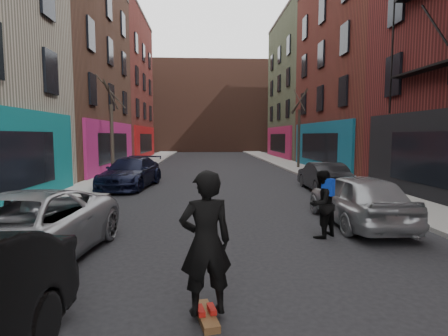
{
  "coord_description": "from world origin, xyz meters",
  "views": [
    {
      "loc": [
        -1.04,
        -2.16,
        2.57
      ],
      "look_at": [
        -0.43,
        8.07,
        1.6
      ],
      "focal_mm": 28.0,
      "sensor_mm": 36.0,
      "label": 1
    }
  ],
  "objects": [
    {
      "name": "tree_left_far",
      "position": [
        -6.2,
        18.0,
        3.38
      ],
      "size": [
        2.0,
        2.0,
        6.5
      ],
      "primitive_type": null,
      "color": "black",
      "rests_on": "sidewalk_left"
    },
    {
      "name": "parked_left_far",
      "position": [
        -4.6,
        4.61,
        0.72
      ],
      "size": [
        2.91,
        5.4,
        1.44
      ],
      "primitive_type": "imported",
      "rotation": [
        0.0,
        0.0,
        -0.1
      ],
      "color": "#989AA0",
      "rests_on": "ground"
    },
    {
      "name": "parked_right_end",
      "position": [
        4.47,
        13.55,
        0.67
      ],
      "size": [
        1.53,
        4.1,
        1.34
      ],
      "primitive_type": "imported",
      "rotation": [
        0.0,
        0.0,
        3.11
      ],
      "color": "black",
      "rests_on": "ground"
    },
    {
      "name": "tree_right_far",
      "position": [
        6.2,
        24.0,
        3.53
      ],
      "size": [
        2.0,
        2.0,
        6.8
      ],
      "primitive_type": null,
      "color": "black",
      "rests_on": "sidewalk_right"
    },
    {
      "name": "skateboarder",
      "position": [
        -1.01,
        2.5,
        1.1
      ],
      "size": [
        0.81,
        0.62,
        2.0
      ],
      "primitive_type": "imported",
      "rotation": [
        0.0,
        0.0,
        3.35
      ],
      "color": "black",
      "rests_on": "skateboard"
    },
    {
      "name": "sidewalk_right",
      "position": [
        6.25,
        30.0,
        0.07
      ],
      "size": [
        2.5,
        84.0,
        0.13
      ],
      "primitive_type": "cube",
      "color": "gray",
      "rests_on": "ground"
    },
    {
      "name": "parked_left_end",
      "position": [
        -4.6,
        15.11,
        0.74
      ],
      "size": [
        2.74,
        5.33,
        1.48
      ],
      "primitive_type": "imported",
      "rotation": [
        0.0,
        0.0,
        -0.14
      ],
      "color": "black",
      "rests_on": "ground"
    },
    {
      "name": "pedestrian",
      "position": [
        1.91,
        6.29,
        0.86
      ],
      "size": [
        1.04,
        1.01,
        1.7
      ],
      "rotation": [
        0.0,
        0.0,
        3.8
      ],
      "color": "black",
      "rests_on": "ground"
    },
    {
      "name": "parked_right_far",
      "position": [
        3.39,
        7.49,
        0.75
      ],
      "size": [
        1.81,
        4.42,
        1.5
      ],
      "primitive_type": "imported",
      "rotation": [
        0.0,
        0.0,
        3.13
      ],
      "color": "#979A9F",
      "rests_on": "ground"
    },
    {
      "name": "skateboard",
      "position": [
        -1.01,
        2.5,
        0.05
      ],
      "size": [
        0.38,
        0.83,
        0.1
      ],
      "primitive_type": "cube",
      "rotation": [
        0.0,
        0.0,
        0.21
      ],
      "color": "brown",
      "rests_on": "ground"
    },
    {
      "name": "building_far",
      "position": [
        0.0,
        56.0,
        7.0
      ],
      "size": [
        40.0,
        10.0,
        14.0
      ],
      "primitive_type": "cube",
      "color": "#47281E",
      "rests_on": "ground"
    },
    {
      "name": "sidewalk_left",
      "position": [
        -6.25,
        30.0,
        0.07
      ],
      "size": [
        2.5,
        84.0,
        0.13
      ],
      "primitive_type": "cube",
      "color": "gray",
      "rests_on": "ground"
    }
  ]
}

